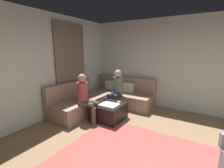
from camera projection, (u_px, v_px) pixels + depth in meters
The scene contains 11 objects.
wall_back at pixel (184, 65), 4.58m from camera, with size 6.00×0.12×2.70m, color silver.
wall_left at pixel (25, 69), 3.63m from camera, with size 0.12×6.00×2.70m, color silver.
curtain_panel at pixel (71, 68), 4.68m from camera, with size 0.06×1.10×2.50m, color #726659.
area_rug at pixel (138, 161), 2.59m from camera, with size 2.60×2.20×0.01m, color #AD4C47.
sectional_couch at pixel (104, 99), 4.98m from camera, with size 2.10×2.55×0.87m.
ottoman at pixel (108, 111), 4.14m from camera, with size 0.76×0.76×0.42m, color black.
folded_blanket at pixel (109, 105), 3.95m from camera, with size 0.44×0.36×0.04m, color white.
coffee_mug at pixel (105, 99), 4.35m from camera, with size 0.08×0.08×0.10m, color #334C72.
game_remote at pixel (119, 102), 4.19m from camera, with size 0.05×0.15×0.02m, color white.
person_on_couch_back at pixel (116, 88), 4.73m from camera, with size 0.30×0.60×1.20m.
person_on_couch_side at pixel (86, 96), 3.98m from camera, with size 0.60×0.30×1.20m.
Camera 1 is at (0.63, -2.06, 1.78)m, focal length 25.62 mm.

